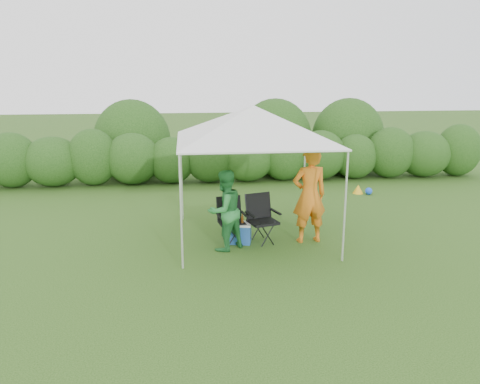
{
  "coord_description": "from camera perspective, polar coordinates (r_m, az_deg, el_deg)",
  "views": [
    {
      "loc": [
        -1.4,
        -8.99,
        3.43
      ],
      "look_at": [
        -0.28,
        0.4,
        1.05
      ],
      "focal_mm": 35.0,
      "sensor_mm": 36.0,
      "label": 1
    }
  ],
  "objects": [
    {
      "name": "cooler",
      "position": [
        9.82,
        -0.1,
        -4.99
      ],
      "size": [
        0.57,
        0.47,
        0.43
      ],
      "rotation": [
        0.0,
        0.0,
        -0.22
      ],
      "color": "#214F9A",
      "rests_on": "ground"
    },
    {
      "name": "lawn_toy",
      "position": [
        14.29,
        14.52,
        0.28
      ],
      "size": [
        0.52,
        0.43,
        0.26
      ],
      "color": "gold",
      "rests_on": "ground"
    },
    {
      "name": "woman",
      "position": [
        9.28,
        -1.87,
        -2.26
      ],
      "size": [
        1.0,
        0.96,
        1.63
      ],
      "primitive_type": "imported",
      "rotation": [
        0.0,
        0.0,
        3.75
      ],
      "color": "#277936",
      "rests_on": "ground"
    },
    {
      "name": "chair_left",
      "position": [
        9.85,
        -1.16,
        -3.0
      ],
      "size": [
        0.64,
        0.6,
        0.94
      ],
      "rotation": [
        0.0,
        0.0,
        0.16
      ],
      "color": "black",
      "rests_on": "ground"
    },
    {
      "name": "chair_right",
      "position": [
        9.82,
        2.58,
        -2.81
      ],
      "size": [
        0.73,
        0.7,
        1.01
      ],
      "rotation": [
        0.0,
        0.0,
        0.28
      ],
      "color": "black",
      "rests_on": "ground"
    },
    {
      "name": "canopy",
      "position": [
        9.64,
        1.62,
        8.36
      ],
      "size": [
        3.1,
        3.1,
        2.83
      ],
      "color": "silver",
      "rests_on": "ground"
    },
    {
      "name": "man",
      "position": [
        9.77,
        8.45,
        -0.4
      ],
      "size": [
        0.78,
        0.55,
        2.01
      ],
      "primitive_type": "imported",
      "rotation": [
        0.0,
        0.0,
        3.25
      ],
      "color": "orange",
      "rests_on": "ground"
    },
    {
      "name": "hedge",
      "position": [
        15.29,
        -1.02,
        4.32
      ],
      "size": [
        17.48,
        1.53,
        1.8
      ],
      "color": "#285019",
      "rests_on": "ground"
    },
    {
      "name": "ground",
      "position": [
        9.72,
        1.95,
        -6.54
      ],
      "size": [
        70.0,
        70.0,
        0.0
      ],
      "primitive_type": "plane",
      "color": "#355A1C"
    },
    {
      "name": "bottle",
      "position": [
        9.69,
        0.28,
        -3.3
      ],
      "size": [
        0.06,
        0.06,
        0.21
      ],
      "primitive_type": "cylinder",
      "color": "#592D0C",
      "rests_on": "cooler"
    }
  ]
}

